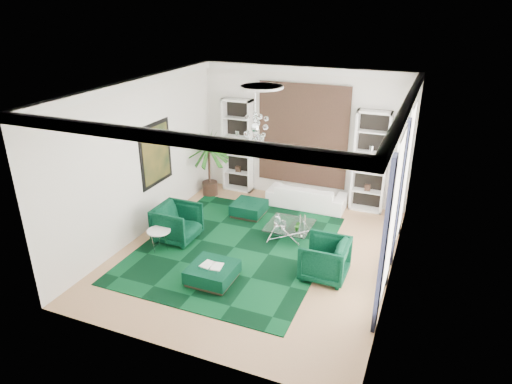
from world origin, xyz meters
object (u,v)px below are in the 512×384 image
at_px(ottoman_front, 212,273).
at_px(coffee_table, 289,231).
at_px(armchair_right, 325,259).
at_px(ottoman_side, 249,209).
at_px(palm, 209,156).
at_px(side_table, 160,241).
at_px(sofa, 307,196).
at_px(armchair_left, 177,223).

bearing_deg(ottoman_front, coffee_table, 69.24).
xyz_separation_m(armchair_right, ottoman_side, (-2.64, 2.15, -0.25)).
xyz_separation_m(armchair_right, palm, (-4.28, 3.01, 0.79)).
bearing_deg(coffee_table, palm, 151.20).
distance_m(ottoman_side, side_table, 2.81).
height_order(ottoman_front, palm, palm).
relative_size(sofa, coffee_table, 2.03).
relative_size(armchair_left, ottoman_front, 1.07).
height_order(armchair_left, armchair_right, armchair_left).
distance_m(ottoman_front, side_table, 1.82).
bearing_deg(armchair_right, sofa, -157.56).
bearing_deg(ottoman_side, coffee_table, -29.96).
bearing_deg(armchair_left, armchair_right, -93.64).
relative_size(sofa, ottoman_front, 2.37).
height_order(ottoman_front, side_table, side_table).
relative_size(armchair_left, armchair_right, 1.03).
height_order(coffee_table, ottoman_side, ottoman_side).
xyz_separation_m(sofa, armchair_left, (-2.36, -3.04, 0.13)).
height_order(armchair_left, side_table, armchair_left).
distance_m(sofa, armchair_left, 3.85).
xyz_separation_m(armchair_right, ottoman_front, (-2.11, -1.04, -0.25)).
distance_m(armchair_left, palm, 2.94).
distance_m(sofa, ottoman_side, 1.72).
relative_size(ottoman_side, side_table, 1.53).
height_order(sofa, coffee_table, sofa).
bearing_deg(armchair_right, ottoman_side, -129.15).
xyz_separation_m(armchair_left, armchair_right, (3.71, -0.24, -0.01)).
distance_m(coffee_table, ottoman_front, 2.53).
relative_size(ottoman_front, palm, 0.37).
bearing_deg(sofa, ottoman_front, 80.10).
bearing_deg(coffee_table, armchair_left, -156.48).
bearing_deg(sofa, armchair_left, 52.23).
height_order(armchair_right, palm, palm).
xyz_separation_m(ottoman_side, side_table, (-1.18, -2.55, 0.08)).
bearing_deg(ottoman_front, palm, 118.15).
bearing_deg(armchair_left, side_table, 171.12).
height_order(sofa, ottoman_front, sofa).
bearing_deg(armchair_right, side_table, -83.98).
bearing_deg(armchair_left, palm, 11.51).
relative_size(side_table, palm, 0.22).
height_order(side_table, palm, palm).
bearing_deg(ottoman_front, sofa, 80.10).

